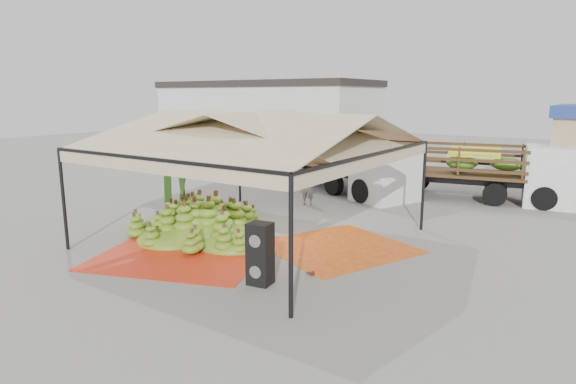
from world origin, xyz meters
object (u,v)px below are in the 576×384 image
Objects in this scene: speaker_stack at (260,254)px; truck_left at (349,157)px; truck_right at (490,166)px; vendor at (307,186)px; banana_heap at (203,217)px.

truck_left is (-3.52, 11.55, 0.86)m from speaker_stack.
vendor is at bearing -149.25° from truck_right.
truck_left reaches higher than truck_right.
truck_right is at bearing 59.28° from banana_heap.
vendor is 3.69m from truck_left.
banana_heap is at bearing 61.33° from vendor.
banana_heap is 9.39m from truck_left.
vendor is at bearing 85.49° from banana_heap.
vendor is (-3.61, 7.96, 0.02)m from speaker_stack.
truck_right is (6.04, 5.20, 0.72)m from vendor.
speaker_stack is 13.41m from truck_right.
banana_heap is 3.59× the size of vendor.
truck_right is (5.96, 1.61, -0.12)m from truck_left.
truck_left is 1.09× the size of truck_right.
banana_heap is 0.76× the size of truck_right.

